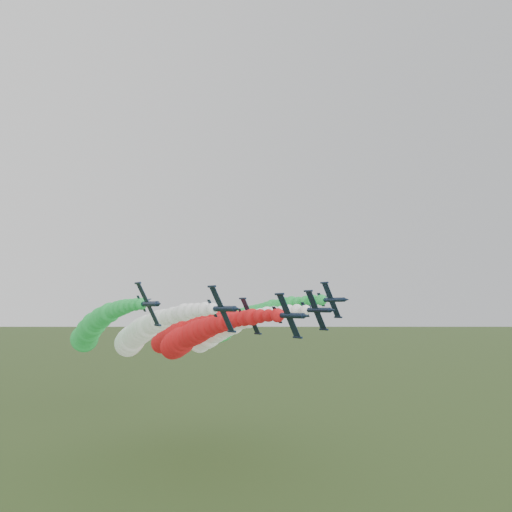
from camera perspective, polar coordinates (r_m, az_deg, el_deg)
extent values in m
cylinder|color=#111E34|center=(89.23, 3.74, -6.80)|extent=(1.35, 8.15, 1.35)
cone|color=#111E34|center=(85.56, 5.78, -6.82)|extent=(1.22, 1.63, 1.22)
cone|color=black|center=(92.71, 1.99, -6.77)|extent=(1.22, 0.81, 1.22)
ellipsoid|color=black|center=(88.03, 4.65, -6.70)|extent=(0.83, 1.70, 0.91)
cube|color=#111E34|center=(89.01, 3.75, -6.84)|extent=(4.17, 1.72, 7.73)
cylinder|color=#111E34|center=(87.76, 2.70, -4.36)|extent=(0.54, 2.35, 0.54)
cylinder|color=#111E34|center=(90.46, 4.78, -9.25)|extent=(0.54, 2.35, 0.54)
cube|color=#111E34|center=(92.48, 2.83, -6.47)|extent=(1.90, 1.36, 1.09)
cube|color=#111E34|center=(92.00, 2.43, -6.74)|extent=(1.69, 1.00, 3.08)
sphere|color=red|center=(91.71, 2.48, -6.78)|extent=(2.62, 2.62, 2.62)
sphere|color=red|center=(93.91, 1.44, -6.81)|extent=(2.41, 2.41, 2.41)
sphere|color=red|center=(96.17, 0.47, -6.88)|extent=(2.73, 2.73, 2.73)
sphere|color=red|center=(98.47, -0.44, -6.99)|extent=(3.34, 3.34, 3.34)
sphere|color=red|center=(100.81, -1.30, -7.11)|extent=(3.21, 3.21, 3.21)
sphere|color=red|center=(103.18, -2.10, -7.25)|extent=(3.07, 3.07, 3.07)
sphere|color=red|center=(105.60, -2.85, -7.41)|extent=(3.43, 3.43, 3.43)
sphere|color=red|center=(108.05, -3.56, -7.57)|extent=(3.93, 3.93, 3.93)
sphere|color=red|center=(110.54, -4.22, -7.75)|extent=(4.09, 4.09, 4.09)
sphere|color=red|center=(113.05, -4.84, -7.93)|extent=(4.13, 4.13, 4.13)
sphere|color=red|center=(115.60, -5.43, -8.12)|extent=(4.78, 4.78, 4.78)
sphere|color=red|center=(118.17, -5.97, -8.31)|extent=(5.03, 5.03, 5.03)
sphere|color=red|center=(120.77, -6.48, -8.51)|extent=(5.61, 5.61, 5.61)
sphere|color=red|center=(123.40, -6.95, -8.71)|extent=(5.90, 5.90, 5.90)
sphere|color=red|center=(126.05, -7.40, -8.92)|extent=(5.82, 5.82, 5.82)
sphere|color=red|center=(128.73, -7.81, -9.13)|extent=(5.45, 5.45, 5.45)
sphere|color=red|center=(131.43, -8.20, -9.34)|extent=(6.38, 6.38, 6.38)
sphere|color=red|center=(134.15, -8.56, -9.55)|extent=(7.25, 7.25, 7.25)
sphere|color=red|center=(136.90, -8.89, -9.77)|extent=(7.37, 7.37, 7.37)
sphere|color=red|center=(139.67, -9.20, -9.98)|extent=(7.48, 7.48, 7.48)
sphere|color=red|center=(142.45, -9.49, -10.19)|extent=(7.01, 7.01, 7.01)
cylinder|color=#111E34|center=(86.11, -3.92, -6.03)|extent=(1.35, 8.15, 1.35)
cone|color=#111E34|center=(82.05, -2.16, -6.05)|extent=(1.22, 1.63, 1.22)
cone|color=black|center=(89.92, -5.40, -6.01)|extent=(1.22, 0.81, 1.22)
ellipsoid|color=black|center=(84.74, -3.09, -5.92)|extent=(0.83, 1.70, 0.91)
cube|color=#111E34|center=(85.89, -3.92, -6.07)|extent=(4.17, 1.72, 7.73)
cylinder|color=#111E34|center=(84.91, -5.08, -3.48)|extent=(0.54, 2.35, 0.54)
cylinder|color=#111E34|center=(87.07, -2.79, -8.61)|extent=(0.54, 2.35, 0.54)
cube|color=#111E34|center=(89.53, -4.57, -5.71)|extent=(1.90, 1.36, 1.09)
cube|color=#111E34|center=(89.12, -5.01, -5.97)|extent=(1.69, 1.00, 3.08)
sphere|color=white|center=(88.82, -4.99, -6.02)|extent=(2.12, 2.12, 2.12)
sphere|color=white|center=(91.22, -5.87, -6.05)|extent=(2.57, 2.57, 2.57)
sphere|color=white|center=(93.66, -6.68, -6.13)|extent=(2.61, 2.61, 2.61)
sphere|color=white|center=(96.12, -7.44, -6.25)|extent=(3.00, 3.00, 3.00)
sphere|color=white|center=(98.62, -8.14, -6.38)|extent=(3.47, 3.47, 3.47)
sphere|color=white|center=(101.15, -8.80, -6.53)|extent=(3.11, 3.11, 3.11)
sphere|color=white|center=(103.70, -9.41, -6.70)|extent=(3.44, 3.44, 3.44)
sphere|color=white|center=(106.28, -9.97, -6.87)|extent=(3.44, 3.44, 3.44)
sphere|color=white|center=(108.88, -10.50, -7.06)|extent=(4.14, 4.14, 4.14)
sphere|color=white|center=(111.51, -10.99, -7.25)|extent=(4.64, 4.64, 4.64)
sphere|color=white|center=(114.16, -11.44, -7.45)|extent=(4.83, 4.83, 4.83)
sphere|color=white|center=(116.83, -11.85, -7.66)|extent=(4.54, 4.54, 4.54)
sphere|color=white|center=(119.51, -12.24, -7.87)|extent=(5.49, 5.49, 5.49)
sphere|color=white|center=(122.22, -12.60, -8.08)|extent=(5.80, 5.80, 5.80)
sphere|color=white|center=(124.95, -12.93, -8.30)|extent=(6.15, 6.15, 6.15)
sphere|color=white|center=(127.70, -13.23, -8.51)|extent=(6.21, 6.21, 6.21)
sphere|color=white|center=(130.46, -13.51, -8.74)|extent=(6.24, 6.24, 6.24)
sphere|color=white|center=(133.24, -13.76, -8.96)|extent=(6.11, 6.11, 6.11)
sphere|color=white|center=(136.04, -13.99, -9.18)|extent=(7.11, 7.11, 7.11)
sphere|color=white|center=(138.86, -14.21, -9.40)|extent=(7.37, 7.37, 7.37)
sphere|color=white|center=(141.69, -14.40, -9.63)|extent=(7.34, 7.34, 7.34)
cylinder|color=#111E34|center=(101.18, 6.87, -6.15)|extent=(1.35, 8.15, 1.35)
cone|color=#111E34|center=(97.68, 8.77, -6.13)|extent=(1.22, 1.63, 1.22)
cone|color=black|center=(104.51, 5.22, -6.15)|extent=(1.22, 0.81, 1.22)
ellipsoid|color=black|center=(100.06, 7.70, -6.04)|extent=(0.83, 1.70, 0.91)
cube|color=#111E34|center=(100.97, 6.89, -6.18)|extent=(4.17, 1.72, 7.73)
cylinder|color=#111E34|center=(99.66, 5.99, -3.99)|extent=(0.54, 2.35, 0.54)
cylinder|color=#111E34|center=(102.44, 7.77, -8.31)|extent=(0.54, 2.35, 0.54)
cube|color=#111E34|center=(104.36, 5.96, -5.88)|extent=(1.90, 1.36, 1.09)
cube|color=#111E34|center=(103.83, 5.63, -6.12)|extent=(1.69, 1.00, 3.08)
sphere|color=white|center=(103.55, 5.68, -6.15)|extent=(2.14, 2.14, 2.14)
sphere|color=white|center=(105.66, 4.70, -6.20)|extent=(2.59, 2.59, 2.59)
sphere|color=white|center=(107.81, 3.77, -6.28)|extent=(2.76, 2.76, 2.76)
sphere|color=white|center=(110.02, 2.89, -6.39)|extent=(2.58, 2.58, 2.58)
sphere|color=white|center=(112.27, 2.05, -6.52)|extent=(3.05, 3.05, 3.05)
sphere|color=white|center=(114.56, 1.26, -6.66)|extent=(3.49, 3.49, 3.49)
sphere|color=white|center=(116.89, 0.51, -6.82)|extent=(3.45, 3.45, 3.45)
sphere|color=white|center=(119.25, -0.19, -6.99)|extent=(3.79, 3.79, 3.79)
sphere|color=white|center=(121.66, -0.86, -7.16)|extent=(4.64, 4.64, 4.64)
sphere|color=white|center=(124.10, -1.49, -7.34)|extent=(4.24, 4.24, 4.24)
sphere|color=white|center=(126.57, -2.09, -7.53)|extent=(4.33, 4.33, 4.33)
sphere|color=white|center=(129.07, -2.65, -7.73)|extent=(5.56, 5.56, 5.56)
sphere|color=white|center=(131.60, -3.18, -7.93)|extent=(5.65, 5.65, 5.65)
sphere|color=white|center=(134.16, -3.67, -8.13)|extent=(5.82, 5.82, 5.82)
sphere|color=white|center=(136.75, -4.14, -8.33)|extent=(6.24, 6.24, 6.24)
sphere|color=white|center=(139.37, -4.59, -8.54)|extent=(6.52, 6.52, 6.52)
sphere|color=white|center=(142.01, -5.00, -8.75)|extent=(5.70, 5.70, 5.70)
sphere|color=white|center=(144.68, -5.39, -8.96)|extent=(7.26, 7.26, 7.26)
sphere|color=white|center=(147.38, -5.76, -9.17)|extent=(7.32, 7.32, 7.32)
sphere|color=white|center=(150.09, -6.10, -9.38)|extent=(6.81, 6.81, 6.81)
sphere|color=white|center=(152.83, -6.42, -9.60)|extent=(7.20, 7.20, 7.20)
cylinder|color=#111E34|center=(94.00, -12.23, -5.37)|extent=(1.35, 8.15, 1.35)
cone|color=#111E34|center=(89.61, -11.01, -5.38)|extent=(1.22, 1.63, 1.22)
cone|color=black|center=(98.09, -13.25, -5.36)|extent=(1.22, 0.81, 1.22)
ellipsoid|color=black|center=(92.46, -11.60, -5.27)|extent=(0.83, 1.70, 0.91)
cube|color=#111E34|center=(93.78, -12.25, -5.41)|extent=(4.17, 1.72, 7.73)
cylinder|color=#111E34|center=(93.10, -13.35, -3.02)|extent=(0.54, 2.35, 0.54)
cylinder|color=#111E34|center=(94.66, -11.16, -7.76)|extent=(0.54, 2.35, 0.54)
cube|color=#111E34|center=(97.53, -12.52, -5.09)|extent=(1.90, 1.36, 1.09)
cube|color=#111E34|center=(97.21, -12.96, -5.33)|extent=(1.69, 1.00, 3.08)
sphere|color=green|center=(96.92, -12.97, -5.36)|extent=(2.23, 2.23, 2.23)
sphere|color=green|center=(99.48, -13.57, -5.40)|extent=(2.45, 2.45, 2.45)
sphere|color=green|center=(102.06, -14.13, -5.49)|extent=(2.57, 2.57, 2.57)
sphere|color=green|center=(104.66, -14.65, -5.60)|extent=(3.02, 3.02, 3.02)
sphere|color=green|center=(107.29, -15.12, -5.73)|extent=(3.32, 3.32, 3.32)
sphere|color=green|center=(109.93, -15.56, -5.88)|extent=(3.51, 3.51, 3.51)
sphere|color=green|center=(112.58, -15.97, -6.04)|extent=(3.30, 3.30, 3.30)
sphere|color=green|center=(115.26, -16.34, -6.21)|extent=(4.41, 4.41, 4.41)
sphere|color=green|center=(117.95, -16.69, -6.39)|extent=(4.36, 4.36, 4.36)
sphere|color=green|center=(120.65, -17.00, -6.58)|extent=(4.62, 4.62, 4.62)
sphere|color=green|center=(123.37, -17.29, -6.78)|extent=(5.09, 5.09, 5.09)
sphere|color=green|center=(126.11, -17.55, -6.98)|extent=(4.45, 4.45, 4.45)
sphere|color=green|center=(128.86, -17.79, -7.18)|extent=(4.91, 4.91, 4.91)
sphere|color=green|center=(131.62, -18.01, -7.39)|extent=(5.98, 5.98, 5.98)
sphere|color=green|center=(134.39, -18.21, -7.60)|extent=(5.74, 5.74, 5.74)
sphere|color=green|center=(137.18, -18.39, -7.82)|extent=(5.76, 5.76, 5.76)
sphere|color=green|center=(139.98, -18.54, -8.03)|extent=(6.52, 6.52, 6.52)
sphere|color=green|center=(142.80, -18.69, -8.25)|extent=(6.15, 6.15, 6.15)
sphere|color=green|center=(145.62, -18.81, -8.47)|extent=(6.23, 6.23, 6.23)
sphere|color=green|center=(148.46, -18.92, -8.69)|extent=(6.67, 6.67, 6.67)
sphere|color=green|center=(151.32, -19.01, -8.91)|extent=(7.66, 7.66, 7.66)
cylinder|color=#111E34|center=(113.30, 8.58, -4.97)|extent=(1.35, 8.15, 1.35)
cone|color=#111E34|center=(109.90, 10.32, -4.92)|extent=(1.22, 1.63, 1.22)
cone|color=black|center=(116.54, 7.06, -5.02)|extent=(1.22, 0.81, 1.22)
ellipsoid|color=black|center=(112.23, 9.34, -4.87)|extent=(0.83, 1.70, 0.91)
cube|color=#111E34|center=(113.09, 8.60, -5.00)|extent=(4.17, 1.72, 7.73)
cylinder|color=#111E34|center=(111.80, 7.82, -3.04)|extent=(0.54, 2.35, 0.54)
cylinder|color=#111E34|center=(114.52, 9.37, -6.92)|extent=(0.54, 2.35, 0.54)
cube|color=#111E34|center=(116.44, 7.73, -4.77)|extent=(1.90, 1.36, 1.09)
cube|color=#111E34|center=(115.89, 7.44, -4.97)|extent=(1.69, 1.00, 3.08)
sphere|color=green|center=(115.60, 7.49, -5.00)|extent=(2.55, 2.55, 2.55)
sphere|color=green|center=(117.65, 6.58, -5.07)|extent=(2.72, 2.72, 2.72)
sphere|color=green|center=(119.75, 5.71, -5.17)|extent=(2.65, 2.65, 2.65)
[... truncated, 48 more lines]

